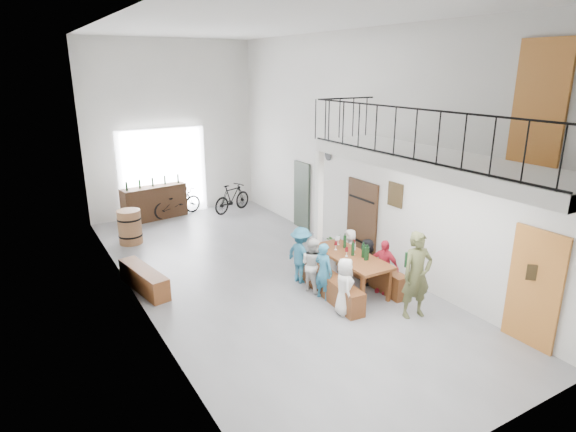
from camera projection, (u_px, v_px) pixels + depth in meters
floor at (260, 276)px, 11.17m from camera, size 12.00×12.00×0.00m
room_walls at (257, 121)px, 10.11m from camera, size 12.00×12.00×12.00m
gateway_portal at (163, 173)px, 15.44m from camera, size 2.80×0.08×2.80m
right_wall_decor at (409, 207)px, 10.43m from camera, size 0.07×8.28×5.07m
balcony at (435, 164)px, 8.68m from camera, size 1.52×5.62×4.00m
tasting_table at (351, 259)px, 10.30m from camera, size 0.84×2.01×0.79m
bench_inner at (330, 286)px, 10.09m from camera, size 0.53×2.17×0.49m
bench_wall at (369, 271)px, 10.80m from camera, size 0.39×2.28×0.52m
tableware at (353, 247)px, 10.34m from camera, size 0.49×1.13×0.35m
side_bench at (144, 279)px, 10.41m from camera, size 0.68×1.78×0.49m
oak_barrel at (130, 227)px, 13.11m from camera, size 0.64×0.64×0.94m
serving_counter at (154, 203)px, 15.25m from camera, size 2.07×0.86×1.06m
counter_bottles at (153, 182)px, 15.05m from camera, size 1.75×0.34×0.28m
guest_left_a at (345, 286)px, 9.31m from camera, size 0.56×0.66×1.15m
guest_left_b at (324, 271)px, 9.91m from camera, size 0.39×0.50×1.23m
guest_left_c at (313, 264)px, 10.29m from camera, size 0.55×0.65×1.19m
guest_left_d at (301, 255)px, 10.69m from camera, size 0.60×0.89×1.28m
guest_right_a at (383, 266)px, 10.20m from camera, size 0.53×0.75×1.18m
guest_right_b at (366, 261)px, 10.65m from camera, size 0.64×1.02×1.05m
guest_right_c at (350, 250)px, 11.30m from camera, size 0.36×0.53×1.04m
host_standing at (417, 275)px, 9.13m from camera, size 0.69×0.52×1.72m
potted_plant at (333, 242)px, 12.74m from camera, size 0.41×0.36×0.42m
bicycle_near at (177, 202)px, 15.56m from camera, size 1.82×1.01×0.91m
bicycle_far at (232, 198)px, 15.99m from camera, size 1.64×0.99×0.95m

